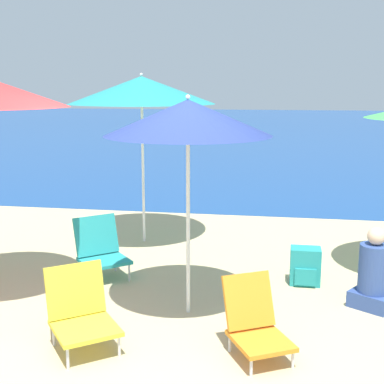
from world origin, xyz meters
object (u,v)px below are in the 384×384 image
at_px(beach_umbrella_teal, 142,90).
at_px(backpack_teal, 305,266).
at_px(person_seated_near, 374,275).
at_px(beach_chair_yellow, 81,311).
at_px(beach_umbrella_navy, 188,118).
at_px(beach_chair_orange, 255,321).
at_px(beach_chair_teal, 100,249).

distance_m(beach_umbrella_teal, backpack_teal, 3.15).
bearing_deg(backpack_teal, person_seated_near, -40.30).
xyz_separation_m(beach_umbrella_teal, beach_chair_yellow, (0.26, -3.07, -1.78)).
bearing_deg(beach_chair_yellow, person_seated_near, -11.53).
relative_size(beach_umbrella_navy, beach_chair_orange, 2.93).
bearing_deg(beach_chair_orange, beach_chair_teal, 111.73).
xyz_separation_m(beach_chair_yellow, beach_chair_teal, (-0.39, 1.62, 0.02)).
height_order(beach_chair_teal, beach_chair_orange, beach_chair_teal).
xyz_separation_m(beach_umbrella_navy, beach_chair_orange, (0.67, -0.71, -1.59)).
bearing_deg(beach_umbrella_navy, beach_umbrella_teal, 114.53).
bearing_deg(person_seated_near, beach_chair_teal, 116.19).
bearing_deg(beach_umbrella_teal, beach_umbrella_navy, -65.47).
relative_size(beach_umbrella_navy, beach_chair_yellow, 2.70).
relative_size(beach_umbrella_teal, backpack_teal, 5.66).
xyz_separation_m(beach_umbrella_navy, beach_chair_teal, (-1.16, 0.80, -1.53)).
bearing_deg(person_seated_near, beach_chair_yellow, 149.58).
distance_m(beach_chair_orange, person_seated_near, 1.57).
height_order(beach_umbrella_navy, beach_chair_teal, beach_umbrella_navy).
bearing_deg(beach_chair_orange, person_seated_near, 17.19).
bearing_deg(person_seated_near, beach_chair_orange, 169.53).
height_order(beach_chair_yellow, person_seated_near, person_seated_near).
xyz_separation_m(beach_umbrella_navy, person_seated_near, (1.77, 0.42, -1.53)).
height_order(beach_chair_yellow, beach_chair_orange, beach_chair_yellow).
height_order(beach_chair_teal, person_seated_near, person_seated_near).
xyz_separation_m(beach_umbrella_navy, beach_umbrella_teal, (-1.03, 2.25, 0.22)).
bearing_deg(beach_umbrella_teal, beach_chair_orange, -60.14).
bearing_deg(beach_chair_yellow, beach_chair_teal, 66.10).
distance_m(beach_umbrella_navy, beach_chair_yellow, 1.92).
bearing_deg(backpack_teal, beach_umbrella_navy, -140.00).
relative_size(beach_chair_yellow, beach_chair_orange, 1.09).
distance_m(beach_chair_yellow, beach_chair_orange, 1.44).
xyz_separation_m(beach_umbrella_navy, backpack_teal, (1.14, 0.95, -1.66)).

